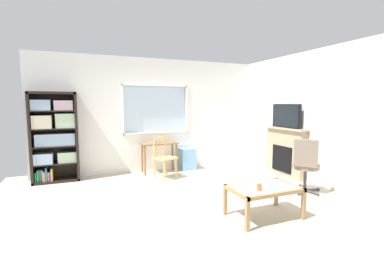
% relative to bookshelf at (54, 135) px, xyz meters
% --- Properties ---
extents(ground, '(6.41, 5.71, 0.02)m').
position_rel_bookshelf_xyz_m(ground, '(2.15, -2.11, -0.99)').
color(ground, beige).
extents(wall_back_with_window, '(5.41, 0.15, 2.70)m').
position_rel_bookshelf_xyz_m(wall_back_with_window, '(2.15, 0.24, 0.36)').
color(wall_back_with_window, white).
rests_on(wall_back_with_window, ground).
extents(wall_right, '(0.12, 4.91, 2.70)m').
position_rel_bookshelf_xyz_m(wall_right, '(4.92, -2.11, 0.37)').
color(wall_right, white).
rests_on(wall_right, ground).
extents(bookshelf, '(0.90, 0.38, 1.86)m').
position_rel_bookshelf_xyz_m(bookshelf, '(0.00, 0.00, 0.00)').
color(bookshelf, black).
rests_on(bookshelf, ground).
extents(desk_under_window, '(0.86, 0.40, 0.71)m').
position_rel_bookshelf_xyz_m(desk_under_window, '(2.20, -0.11, -0.40)').
color(desk_under_window, brown).
rests_on(desk_under_window, ground).
extents(wooden_chair, '(0.55, 0.54, 0.90)m').
position_rel_bookshelf_xyz_m(wooden_chair, '(2.16, -0.62, -0.51)').
color(wooden_chair, tan).
rests_on(wooden_chair, ground).
extents(plastic_drawer_unit, '(0.35, 0.40, 0.53)m').
position_rel_bookshelf_xyz_m(plastic_drawer_unit, '(2.92, -0.06, -0.71)').
color(plastic_drawer_unit, '#72ADDB').
rests_on(plastic_drawer_unit, ground).
extents(fireplace, '(0.26, 1.20, 1.09)m').
position_rel_bookshelf_xyz_m(fireplace, '(4.76, -1.46, -0.43)').
color(fireplace, tan).
rests_on(fireplace, ground).
extents(tv, '(0.06, 0.84, 0.53)m').
position_rel_bookshelf_xyz_m(tv, '(4.75, -1.46, 0.37)').
color(tv, black).
rests_on(tv, fireplace).
extents(office_chair, '(0.63, 0.59, 1.00)m').
position_rel_bookshelf_xyz_m(office_chair, '(4.25, -2.57, -0.42)').
color(office_chair, '#7A6B5B').
rests_on(office_chair, ground).
extents(coffee_table, '(0.99, 0.62, 0.45)m').
position_rel_bookshelf_xyz_m(coffee_table, '(2.89, -3.14, -0.59)').
color(coffee_table, '#8C9E99').
rests_on(coffee_table, ground).
extents(sippy_cup, '(0.07, 0.07, 0.09)m').
position_rel_bookshelf_xyz_m(sippy_cup, '(2.74, -3.23, -0.48)').
color(sippy_cup, orange).
rests_on(sippy_cup, coffee_table).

